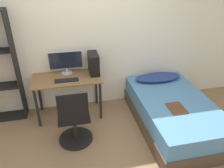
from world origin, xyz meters
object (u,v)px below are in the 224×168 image
object	(u,v)px
office_chair	(74,122)
keyboard	(67,80)
bed	(173,112)
monitor	(66,61)
pc_tower	(94,63)

from	to	relation	value
office_chair	keyboard	size ratio (longest dim) A/B	2.48
bed	monitor	distance (m)	2.00
bed	pc_tower	distance (m)	1.57
office_chair	keyboard	bearing A→B (deg)	94.93
office_chair	monitor	xyz separation A→B (m)	(-0.04, 0.95, 0.58)
monitor	keyboard	size ratio (longest dim) A/B	1.50
bed	keyboard	size ratio (longest dim) A/B	5.07
bed	pc_tower	size ratio (longest dim) A/B	5.21
keyboard	pc_tower	size ratio (longest dim) A/B	1.03
pc_tower	monitor	bearing A→B (deg)	168.08
keyboard	bed	bearing A→B (deg)	-18.28
monitor	pc_tower	bearing A→B (deg)	-11.92
office_chair	bed	xyz separation A→B (m)	(1.62, 0.09, -0.13)
office_chair	monitor	world-z (taller)	monitor
office_chair	bed	distance (m)	1.63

